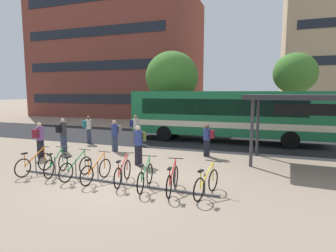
{
  "coord_description": "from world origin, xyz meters",
  "views": [
    {
      "loc": [
        4.63,
        -8.19,
        3.14
      ],
      "look_at": [
        0.21,
        4.21,
        1.52
      ],
      "focal_mm": 29.47,
      "sensor_mm": 36.0,
      "label": 1
    }
  ],
  "objects_px": {
    "parked_bicycle_red_6": "(172,180)",
    "street_tree_1": "(295,73)",
    "transit_shelter": "(313,100)",
    "commuter_navy_pack_6": "(135,127)",
    "commuter_olive_pack_4": "(139,142)",
    "parked_bicycle_green_5": "(145,177)",
    "street_tree_0": "(172,77)",
    "parked_bicycle_orange_3": "(96,171)",
    "commuter_maroon_pack_5": "(208,138)",
    "city_bus": "(227,114)",
    "parked_bicycle_yellow_7": "(206,184)",
    "parked_bicycle_green_2": "(76,168)",
    "parked_bicycle_red_4": "(123,173)",
    "parked_bicycle_orange_0": "(34,164)",
    "commuter_maroon_pack_0": "(39,137)",
    "parked_bicycle_green_1": "(56,165)",
    "commuter_grey_pack_3": "(115,133)",
    "commuter_black_pack_2": "(63,133)",
    "commuter_teal_pack_1": "(88,128)"
  },
  "relations": [
    {
      "from": "commuter_teal_pack_1",
      "to": "commuter_black_pack_2",
      "type": "relative_size",
      "value": 0.95
    },
    {
      "from": "parked_bicycle_orange_3",
      "to": "street_tree_0",
      "type": "bearing_deg",
      "value": 11.62
    },
    {
      "from": "parked_bicycle_orange_3",
      "to": "commuter_navy_pack_6",
      "type": "distance_m",
      "value": 7.27
    },
    {
      "from": "city_bus",
      "to": "parked_bicycle_yellow_7",
      "type": "bearing_deg",
      "value": -86.42
    },
    {
      "from": "parked_bicycle_red_6",
      "to": "commuter_maroon_pack_5",
      "type": "xyz_separation_m",
      "value": [
        0.04,
        5.24,
        0.53
      ]
    },
    {
      "from": "commuter_olive_pack_4",
      "to": "parked_bicycle_green_2",
      "type": "bearing_deg",
      "value": -9.95
    },
    {
      "from": "parked_bicycle_red_6",
      "to": "street_tree_0",
      "type": "bearing_deg",
      "value": 12.22
    },
    {
      "from": "commuter_black_pack_2",
      "to": "commuter_maroon_pack_5",
      "type": "distance_m",
      "value": 7.56
    },
    {
      "from": "parked_bicycle_green_5",
      "to": "commuter_olive_pack_4",
      "type": "relative_size",
      "value": 0.99
    },
    {
      "from": "parked_bicycle_green_2",
      "to": "transit_shelter",
      "type": "bearing_deg",
      "value": -56.07
    },
    {
      "from": "parked_bicycle_red_6",
      "to": "commuter_navy_pack_6",
      "type": "height_order",
      "value": "commuter_navy_pack_6"
    },
    {
      "from": "commuter_grey_pack_3",
      "to": "street_tree_1",
      "type": "distance_m",
      "value": 16.96
    },
    {
      "from": "transit_shelter",
      "to": "commuter_navy_pack_6",
      "type": "height_order",
      "value": "transit_shelter"
    },
    {
      "from": "parked_bicycle_orange_3",
      "to": "commuter_navy_pack_6",
      "type": "height_order",
      "value": "commuter_navy_pack_6"
    },
    {
      "from": "parked_bicycle_orange_0",
      "to": "commuter_maroon_pack_0",
      "type": "xyz_separation_m",
      "value": [
        -1.88,
        2.21,
        0.59
      ]
    },
    {
      "from": "commuter_black_pack_2",
      "to": "commuter_grey_pack_3",
      "type": "distance_m",
      "value": 2.74
    },
    {
      "from": "parked_bicycle_red_4",
      "to": "commuter_olive_pack_4",
      "type": "distance_m",
      "value": 2.58
    },
    {
      "from": "parked_bicycle_orange_3",
      "to": "street_tree_1",
      "type": "bearing_deg",
      "value": -19.87
    },
    {
      "from": "parked_bicycle_green_5",
      "to": "street_tree_0",
      "type": "relative_size",
      "value": 0.26
    },
    {
      "from": "city_bus",
      "to": "commuter_maroon_pack_5",
      "type": "bearing_deg",
      "value": -94.6
    },
    {
      "from": "parked_bicycle_green_2",
      "to": "parked_bicycle_green_1",
      "type": "bearing_deg",
      "value": 86.6
    },
    {
      "from": "parked_bicycle_orange_3",
      "to": "commuter_maroon_pack_5",
      "type": "relative_size",
      "value": 1.08
    },
    {
      "from": "street_tree_0",
      "to": "transit_shelter",
      "type": "bearing_deg",
      "value": -44.93
    },
    {
      "from": "parked_bicycle_red_6",
      "to": "parked_bicycle_green_5",
      "type": "bearing_deg",
      "value": 81.66
    },
    {
      "from": "commuter_maroon_pack_0",
      "to": "commuter_maroon_pack_5",
      "type": "xyz_separation_m",
      "value": [
        7.61,
        2.92,
        -0.06
      ]
    },
    {
      "from": "street_tree_1",
      "to": "commuter_olive_pack_4",
      "type": "bearing_deg",
      "value": -115.37
    },
    {
      "from": "street_tree_1",
      "to": "street_tree_0",
      "type": "bearing_deg",
      "value": -159.22
    },
    {
      "from": "parked_bicycle_green_5",
      "to": "commuter_grey_pack_3",
      "type": "relative_size",
      "value": 1.02
    },
    {
      "from": "street_tree_1",
      "to": "parked_bicycle_green_1",
      "type": "bearing_deg",
      "value": -118.53
    },
    {
      "from": "parked_bicycle_green_5",
      "to": "commuter_maroon_pack_5",
      "type": "distance_m",
      "value": 5.33
    },
    {
      "from": "parked_bicycle_green_2",
      "to": "parked_bicycle_yellow_7",
      "type": "height_order",
      "value": "same"
    },
    {
      "from": "transit_shelter",
      "to": "commuter_maroon_pack_5",
      "type": "distance_m",
      "value": 4.88
    },
    {
      "from": "parked_bicycle_red_4",
      "to": "commuter_maroon_pack_5",
      "type": "relative_size",
      "value": 1.07
    },
    {
      "from": "parked_bicycle_red_6",
      "to": "street_tree_1",
      "type": "relative_size",
      "value": 0.27
    },
    {
      "from": "parked_bicycle_red_6",
      "to": "commuter_navy_pack_6",
      "type": "relative_size",
      "value": 0.97
    },
    {
      "from": "parked_bicycle_green_1",
      "to": "parked_bicycle_red_4",
      "type": "relative_size",
      "value": 0.99
    },
    {
      "from": "parked_bicycle_red_6",
      "to": "street_tree_1",
      "type": "distance_m",
      "value": 19.27
    },
    {
      "from": "parked_bicycle_orange_0",
      "to": "parked_bicycle_red_6",
      "type": "relative_size",
      "value": 1.0
    },
    {
      "from": "parked_bicycle_red_4",
      "to": "parked_bicycle_yellow_7",
      "type": "relative_size",
      "value": 1.01
    },
    {
      "from": "commuter_black_pack_2",
      "to": "commuter_navy_pack_6",
      "type": "height_order",
      "value": "commuter_black_pack_2"
    },
    {
      "from": "parked_bicycle_orange_0",
      "to": "parked_bicycle_yellow_7",
      "type": "relative_size",
      "value": 1.02
    },
    {
      "from": "transit_shelter",
      "to": "commuter_black_pack_2",
      "type": "bearing_deg",
      "value": -169.85
    },
    {
      "from": "city_bus",
      "to": "street_tree_0",
      "type": "height_order",
      "value": "street_tree_0"
    },
    {
      "from": "commuter_maroon_pack_5",
      "to": "commuter_navy_pack_6",
      "type": "relative_size",
      "value": 0.9
    },
    {
      "from": "parked_bicycle_green_1",
      "to": "city_bus",
      "type": "bearing_deg",
      "value": -40.67
    },
    {
      "from": "parked_bicycle_yellow_7",
      "to": "commuter_maroon_pack_0",
      "type": "height_order",
      "value": "commuter_maroon_pack_0"
    },
    {
      "from": "parked_bicycle_red_4",
      "to": "street_tree_1",
      "type": "xyz_separation_m",
      "value": [
        6.78,
        17.91,
        4.34
      ]
    },
    {
      "from": "parked_bicycle_red_6",
      "to": "commuter_olive_pack_4",
      "type": "bearing_deg",
      "value": 35.72
    },
    {
      "from": "commuter_black_pack_2",
      "to": "parked_bicycle_green_2",
      "type": "bearing_deg",
      "value": -115.58
    },
    {
      "from": "parked_bicycle_orange_3",
      "to": "parked_bicycle_green_5",
      "type": "relative_size",
      "value": 1.0
    }
  ]
}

